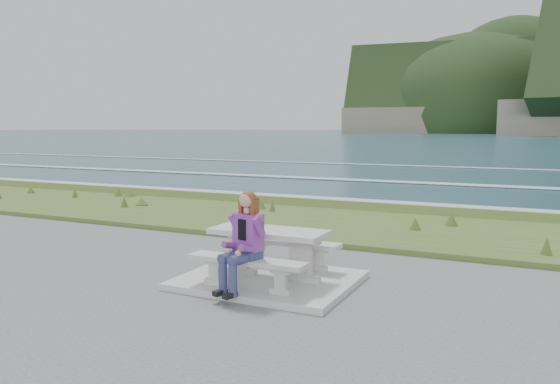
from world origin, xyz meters
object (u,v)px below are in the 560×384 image
(bench_seaward, at_px, (288,246))
(seated_woman, at_px, (241,255))
(picnic_table, at_px, (269,240))
(bench_landward, at_px, (247,265))

(bench_seaward, xyz_separation_m, seated_woman, (-0.02, -1.53, 0.17))
(seated_woman, bearing_deg, bench_seaward, 103.92)
(bench_seaward, bearing_deg, picnic_table, -90.00)
(bench_seaward, height_order, seated_woman, seated_woman)
(bench_landward, distance_m, seated_woman, 0.22)
(bench_landward, relative_size, seated_woman, 1.27)
(picnic_table, xyz_separation_m, bench_seaward, (0.00, 0.70, -0.23))
(picnic_table, height_order, seated_woman, seated_woman)
(bench_landward, bearing_deg, bench_seaward, 90.00)
(bench_landward, height_order, seated_woman, seated_woman)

